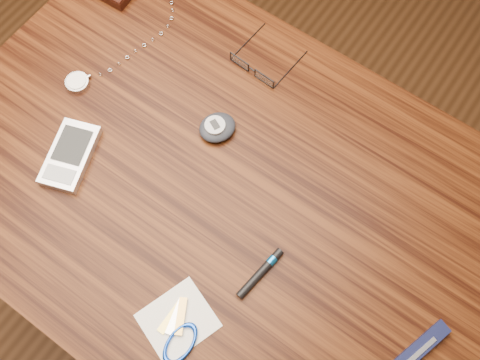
{
  "coord_description": "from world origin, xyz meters",
  "views": [
    {
      "loc": [
        0.22,
        -0.25,
        1.59
      ],
      "look_at": [
        0.03,
        0.03,
        0.76
      ],
      "focal_mm": 40.0,
      "sensor_mm": 36.0,
      "label": 1
    }
  ],
  "objects": [
    {
      "name": "eyeglasses",
      "position": [
        -0.08,
        0.22,
        0.76
      ],
      "size": [
        0.11,
        0.11,
        0.02
      ],
      "color": "black",
      "rests_on": "desk"
    },
    {
      "name": "pedometer",
      "position": [
        -0.06,
        0.08,
        0.76
      ],
      "size": [
        0.08,
        0.08,
        0.03
      ],
      "color": "black",
      "rests_on": "desk"
    },
    {
      "name": "notepad_keys",
      "position": [
        0.1,
        -0.23,
        0.75
      ],
      "size": [
        0.12,
        0.13,
        0.01
      ],
      "color": "white",
      "rests_on": "desk"
    },
    {
      "name": "pocket_watch",
      "position": [
        -0.32,
        0.03,
        0.76
      ],
      "size": [
        0.1,
        0.33,
        0.01
      ],
      "color": "#B8B9BD",
      "rests_on": "desk"
    },
    {
      "name": "desk",
      "position": [
        0.0,
        0.0,
        0.65
      ],
      "size": [
        1.0,
        0.7,
        0.75
      ],
      "color": "#3C1A09",
      "rests_on": "ground"
    },
    {
      "name": "pocket_knife",
      "position": [
        0.41,
        -0.04,
        0.76
      ],
      "size": [
        0.05,
        0.1,
        0.01
      ],
      "color": "black",
      "rests_on": "desk"
    },
    {
      "name": "ground",
      "position": [
        0.0,
        0.0,
        0.0
      ],
      "size": [
        3.8,
        3.8,
        0.0
      ],
      "primitive_type": "plane",
      "color": "#472814",
      "rests_on": "ground"
    },
    {
      "name": "black_blue_pen",
      "position": [
        0.15,
        -0.08,
        0.76
      ],
      "size": [
        0.03,
        0.1,
        0.01
      ],
      "color": "black",
      "rests_on": "desk"
    },
    {
      "name": "pda_phone",
      "position": [
        -0.23,
        -0.1,
        0.76
      ],
      "size": [
        0.11,
        0.14,
        0.02
      ],
      "color": "#BAB9BE",
      "rests_on": "desk"
    }
  ]
}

